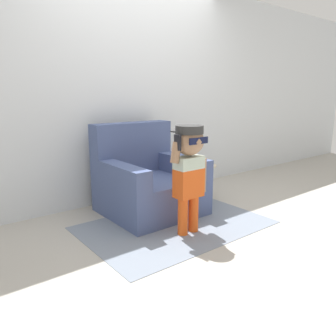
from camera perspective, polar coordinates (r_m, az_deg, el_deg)
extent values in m
plane|color=#ADA89E|center=(3.58, 0.83, -7.57)|extent=(10.00, 10.00, 0.00)
cube|color=silver|center=(3.97, -6.08, 13.48)|extent=(10.00, 0.05, 2.60)
cube|color=#475684|center=(3.51, -3.00, -4.75)|extent=(0.94, 0.91, 0.38)
cube|color=#475684|center=(3.69, -6.26, 3.56)|extent=(0.94, 0.21, 0.56)
cube|color=#475684|center=(3.15, -7.67, -1.36)|extent=(0.17, 0.71, 0.20)
cube|color=#475684|center=(3.58, 2.89, 0.46)|extent=(0.17, 0.71, 0.20)
cylinder|color=#E05119|center=(2.96, 2.59, -8.43)|extent=(0.09, 0.09, 0.35)
cylinder|color=#E05119|center=(3.04, 4.44, -7.87)|extent=(0.09, 0.09, 0.35)
cube|color=#E05119|center=(2.91, 3.61, -2.58)|extent=(0.26, 0.15, 0.26)
cube|color=#B7C6B2|center=(2.87, 3.66, 0.95)|extent=(0.26, 0.15, 0.11)
sphere|color=#997051|center=(2.83, 3.72, 4.76)|extent=(0.26, 0.26, 0.26)
cylinder|color=#2D2D2D|center=(2.82, 3.75, 6.69)|extent=(0.24, 0.24, 0.07)
cube|color=#2D2D2D|center=(2.91, 2.22, 6.39)|extent=(0.15, 0.12, 0.01)
cube|color=#0F1433|center=(2.75, 5.36, 4.75)|extent=(0.21, 0.01, 0.06)
cylinder|color=#997051|center=(3.01, 5.97, -1.22)|extent=(0.07, 0.07, 0.31)
cylinder|color=#997051|center=(2.75, 1.36, 2.71)|extent=(0.10, 0.07, 0.19)
cube|color=black|center=(2.73, 1.68, 4.46)|extent=(0.02, 0.07, 0.13)
cylinder|color=beige|center=(4.01, 5.87, -5.27)|extent=(0.21, 0.21, 0.02)
cylinder|color=beige|center=(3.95, 5.93, -2.59)|extent=(0.06, 0.06, 0.41)
cylinder|color=beige|center=(3.90, 6.01, 0.45)|extent=(0.33, 0.33, 0.02)
cube|color=gray|center=(3.23, 1.27, -9.84)|extent=(1.75, 1.18, 0.01)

